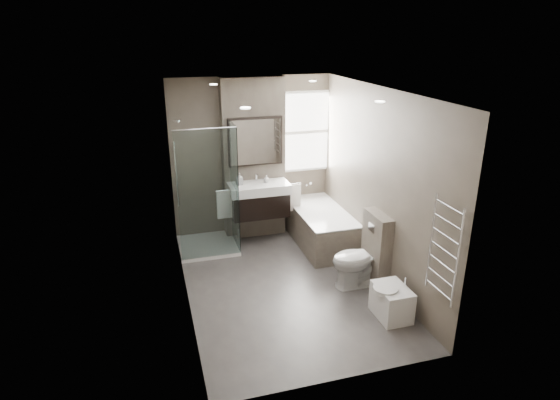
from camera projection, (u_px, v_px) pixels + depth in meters
name	position (u px, v px, depth m)	size (l,w,h in m)	color
room	(285.00, 195.00, 5.93)	(2.70, 3.90, 2.70)	#4A4644
vanity_pier	(253.00, 159.00, 7.52)	(1.00, 0.25, 2.60)	#5F564B
vanity	(259.00, 199.00, 7.40)	(0.95, 0.47, 0.66)	black
mirror_cabinet	(255.00, 142.00, 7.26)	(0.86, 0.08, 0.76)	black
towel_left	(224.00, 204.00, 7.25)	(0.24, 0.06, 0.44)	white
towel_right	(293.00, 197.00, 7.54)	(0.24, 0.06, 0.44)	white
shower_enclosure	(213.00, 221.00, 7.22)	(0.90, 0.90, 2.00)	white
bathtub	(320.00, 225.00, 7.50)	(0.75, 1.60, 0.57)	#5F564B
window	(305.00, 132.00, 7.72)	(0.98, 0.06, 1.33)	white
toilet	(360.00, 259.00, 6.25)	(0.44, 0.77, 0.78)	white
cistern_box	(376.00, 249.00, 6.29)	(0.19, 0.55, 1.00)	#5F564B
bidet	(391.00, 301.00, 5.61)	(0.43, 0.49, 0.51)	white
towel_radiator	(444.00, 250.00, 4.87)	(0.03, 0.49, 1.10)	silver
soap_bottle_a	(240.00, 179.00, 7.23)	(0.08, 0.09, 0.19)	white
soap_bottle_b	(266.00, 179.00, 7.35)	(0.09, 0.09, 0.12)	white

